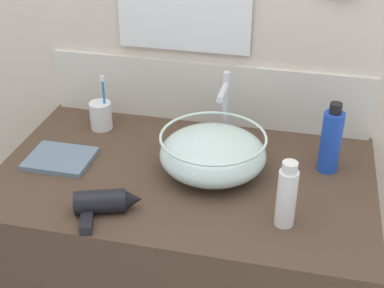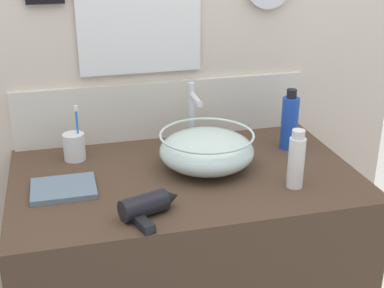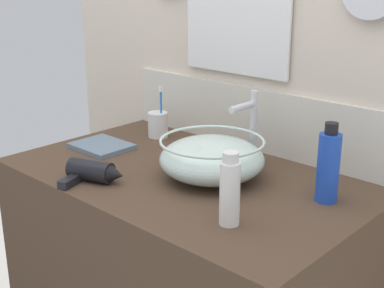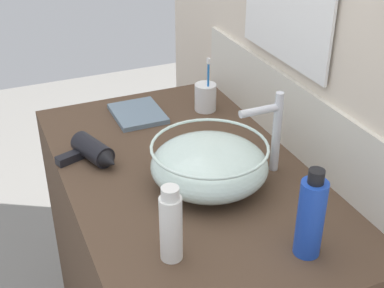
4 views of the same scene
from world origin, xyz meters
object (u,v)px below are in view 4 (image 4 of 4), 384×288
Objects in this scene: toothbrush_cup at (205,97)px; soap_dispenser at (311,217)px; hair_drier at (94,152)px; faucet at (272,127)px; hand_towel at (138,114)px; glass_bowl_sink at (209,164)px; spray_bottle at (171,225)px.

toothbrush_cup is 0.87× the size of soap_dispenser.
hair_drier is at bearing -148.84° from soap_dispenser.
hair_drier is 0.98× the size of toothbrush_cup.
faucet is 0.52m from hand_towel.
glass_bowl_sink is 0.29m from spray_bottle.
hand_towel is at bearing -153.31° from faucet.
toothbrush_cup is at bearing 78.38° from hand_towel.
hair_drier is 1.00× the size of spray_bottle.
spray_bottle is (0.22, -0.19, 0.02)m from glass_bowl_sink.
toothbrush_cup is 0.73m from spray_bottle.
hand_towel is at bearing -170.14° from soap_dispenser.
toothbrush_cup is (-0.41, 0.17, -0.02)m from glass_bowl_sink.
spray_bottle is at bearing -11.98° from hand_towel.
hand_towel is at bearing -101.62° from toothbrush_cup.
spray_bottle is at bearing -110.01° from soap_dispenser.
soap_dispenser reaches higher than toothbrush_cup.
spray_bottle is at bearing -59.24° from faucet.
hand_towel is (-0.22, 0.20, -0.02)m from hair_drier.
toothbrush_cup is at bearing 173.22° from soap_dispenser.
soap_dispenser is (0.56, 0.34, 0.07)m from hair_drier.
faucet reaches higher than hand_towel.
soap_dispenser is at bearing 31.16° from hair_drier.
hair_drier is 0.65m from soap_dispenser.
hand_towel is (-0.68, 0.14, -0.08)m from spray_bottle.
glass_bowl_sink is 0.34m from hair_drier.
glass_bowl_sink is 1.61× the size of hand_towel.
faucet is at bearing 0.88° from toothbrush_cup.
soap_dispenser is at bearing 69.99° from spray_bottle.
soap_dispenser reaches higher than glass_bowl_sink.
toothbrush_cup reaches higher than glass_bowl_sink.
faucet is 1.26× the size of spray_bottle.
glass_bowl_sink is at bearing 46.87° from hair_drier.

